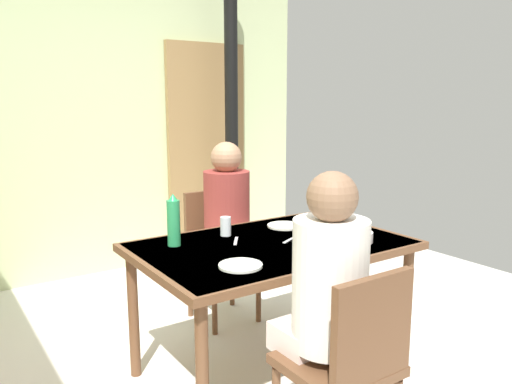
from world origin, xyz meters
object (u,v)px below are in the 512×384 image
object	(u,v)px
person_far_diner	(228,209)
serving_bowl_center	(357,237)
person_near_diner	(328,280)
dining_table	(272,255)
water_bottle_green_near	(324,218)
chair_near_diner	(350,361)
chair_far_diner	(218,246)
water_bottle_green_far	(174,221)

from	to	relation	value
person_far_diner	serving_bowl_center	distance (m)	0.95
person_near_diner	person_far_diner	world-z (taller)	same
dining_table	water_bottle_green_near	xyz separation A→B (m)	(0.21, -0.17, 0.21)
chair_near_diner	chair_far_diner	xyz separation A→B (m)	(0.35, 1.62, 0.00)
chair_far_diner	person_far_diner	bearing A→B (deg)	90.00
dining_table	serving_bowl_center	size ratio (longest dim) A/B	8.28
person_near_diner	chair_near_diner	bearing A→B (deg)	-90.00
person_near_diner	water_bottle_green_far	distance (m)	0.95
water_bottle_green_near	serving_bowl_center	xyz separation A→B (m)	(0.17, -0.07, -0.11)
water_bottle_green_near	person_far_diner	bearing A→B (deg)	95.09
chair_far_diner	serving_bowl_center	distance (m)	1.11
serving_bowl_center	chair_near_diner	bearing A→B (deg)	-136.57
dining_table	water_bottle_green_far	xyz separation A→B (m)	(-0.45, 0.24, 0.20)
water_bottle_green_far	dining_table	bearing A→B (deg)	-28.53
chair_far_diner	person_near_diner	xyz separation A→B (m)	(-0.35, -1.48, 0.28)
chair_near_diner	serving_bowl_center	xyz separation A→B (m)	(0.60, 0.57, 0.27)
chair_near_diner	chair_far_diner	size ratio (longest dim) A/B	1.00
water_bottle_green_near	water_bottle_green_far	distance (m)	0.78
serving_bowl_center	water_bottle_green_near	bearing A→B (deg)	158.85
water_bottle_green_far	person_far_diner	bearing A→B (deg)	36.29
dining_table	water_bottle_green_far	distance (m)	0.55
chair_far_diner	person_far_diner	xyz separation A→B (m)	(-0.00, -0.14, 0.28)
dining_table	water_bottle_green_far	size ratio (longest dim) A/B	5.14
dining_table	person_far_diner	xyz separation A→B (m)	(0.14, 0.67, 0.11)
person_near_diner	person_far_diner	size ratio (longest dim) A/B	1.00
water_bottle_green_far	chair_far_diner	bearing A→B (deg)	44.05
dining_table	chair_near_diner	xyz separation A→B (m)	(-0.22, -0.81, -0.17)
chair_far_diner	water_bottle_green_far	xyz separation A→B (m)	(-0.58, -0.57, 0.37)
water_bottle_green_far	serving_bowl_center	xyz separation A→B (m)	(0.83, -0.48, -0.10)
water_bottle_green_far	person_near_diner	bearing A→B (deg)	-75.92
dining_table	chair_far_diner	bearing A→B (deg)	80.53
person_near_diner	water_bottle_green_far	size ratio (longest dim) A/B	2.81
water_bottle_green_near	serving_bowl_center	world-z (taller)	water_bottle_green_near
chair_near_diner	water_bottle_green_far	distance (m)	1.14
person_near_diner	water_bottle_green_near	bearing A→B (deg)	49.42
person_near_diner	water_bottle_green_far	xyz separation A→B (m)	(-0.23, 0.92, 0.09)
chair_near_diner	chair_far_diner	world-z (taller)	same
dining_table	water_bottle_green_near	size ratio (longest dim) A/B	4.71
dining_table	person_near_diner	world-z (taller)	person_near_diner
person_near_diner	person_far_diner	distance (m)	1.39
chair_far_diner	chair_near_diner	bearing A→B (deg)	77.66
dining_table	water_bottle_green_near	distance (m)	0.34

